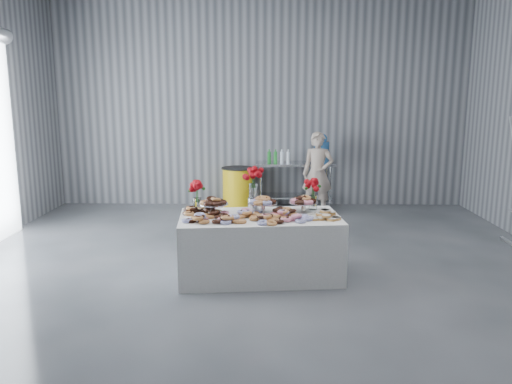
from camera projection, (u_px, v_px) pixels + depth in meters
The scene contains 16 objects.
ground at pixel (257, 288), 5.69m from camera, with size 9.00×9.00×0.00m, color #373A3F.
room_walls at pixel (232, 50), 5.26m from camera, with size 8.04×9.04×4.02m.
display_table at pixel (260, 246), 6.02m from camera, with size 1.90×1.00×0.75m, color white.
prep_table at pixel (295, 177), 9.58m from camera, with size 1.50×0.60×0.90m.
donut_mounds at pixel (260, 213), 5.89m from camera, with size 1.80×0.80×0.09m, color #C78E49, non-canonical shape.
cake_stand_left at pixel (213, 203), 6.03m from camera, with size 0.36×0.36×0.17m.
cake_stand_mid at pixel (263, 202), 6.07m from camera, with size 0.36×0.36×0.17m.
cake_stand_right at pixel (303, 201), 6.11m from camera, with size 0.36×0.36×0.17m.
danish_pile at pixel (324, 213), 5.85m from camera, with size 0.48×0.48×0.11m, color white, non-canonical shape.
bouquet_left at pixel (197, 189), 6.08m from camera, with size 0.26×0.26×0.42m.
bouquet_right at pixel (313, 186), 6.24m from camera, with size 0.26×0.26×0.42m.
bouquet_center at pixel (253, 180), 6.22m from camera, with size 0.26×0.26×0.57m.
water_jug at pixel (322, 150), 9.47m from camera, with size 0.28×0.28×0.55m.
drink_bottles at pixel (279, 156), 9.41m from camera, with size 0.54×0.08×0.27m, color #268C33, non-canonical shape.
person at pixel (318, 174), 9.07m from camera, with size 0.55×0.36×1.52m, color #CC8C93.
trash_barrel at pixel (238, 188), 9.64m from camera, with size 0.63×0.63×0.80m.
Camera 1 is at (0.08, -5.37, 2.17)m, focal length 35.00 mm.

